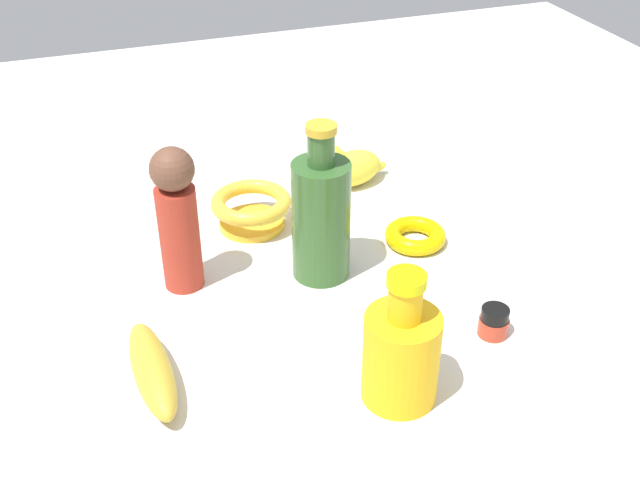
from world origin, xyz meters
TOP-DOWN VIEW (x-y plane):
  - ground at (0.00, 0.00)m, footprint 2.00×2.00m
  - bangle at (0.04, -0.16)m, footprint 0.09×0.09m
  - nail_polish_jar at (-0.18, -0.16)m, footprint 0.04×0.04m
  - person_figure_adult at (0.05, 0.17)m, footprint 0.06×0.06m
  - bottle_tall at (0.01, -0.01)m, footprint 0.08×0.08m
  - banana at (-0.13, 0.24)m, footprint 0.17×0.05m
  - bottle_short at (-0.23, -0.01)m, footprint 0.08×0.08m
  - cat_figurine at (0.23, -0.12)m, footprint 0.08×0.13m
  - bowl at (0.16, 0.05)m, footprint 0.12×0.12m

SIDE VIEW (x-z plane):
  - ground at x=0.00m, z-range 0.00..0.00m
  - bangle at x=0.04m, z-range 0.00..0.02m
  - nail_polish_jar at x=-0.18m, z-range 0.00..0.04m
  - banana at x=-0.13m, z-range 0.00..0.04m
  - bowl at x=0.16m, z-range 0.01..0.06m
  - cat_figurine at x=0.23m, z-range -0.01..0.08m
  - bottle_short at x=-0.23m, z-range -0.02..0.14m
  - bottle_tall at x=0.01m, z-range -0.02..0.20m
  - person_figure_adult at x=0.05m, z-range 0.00..0.20m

